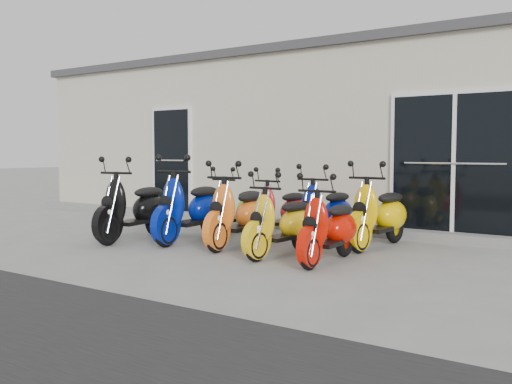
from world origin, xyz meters
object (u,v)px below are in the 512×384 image
scooter_front_orange_a (239,203)px  scooter_back_yellow (379,204)px  scooter_front_black (134,198)px  scooter_front_orange_b (281,213)px  scooter_back_red (281,202)px  scooter_back_green (238,200)px  scooter_front_blue (190,198)px  scooter_back_blue (326,203)px  scooter_front_red (329,218)px

scooter_front_orange_a → scooter_back_yellow: size_ratio=1.00×
scooter_front_black → scooter_front_orange_b: (2.62, 0.12, -0.09)m
scooter_back_red → scooter_front_orange_a: bearing=-84.9°
scooter_back_yellow → scooter_front_orange_a: bearing=-144.5°
scooter_back_green → scooter_back_yellow: (2.56, -0.08, 0.06)m
scooter_front_orange_b → scooter_back_red: 1.65m
scooter_front_blue → scooter_back_red: bearing=44.6°
scooter_front_blue → scooter_front_orange_b: scooter_front_blue is taller
scooter_back_green → scooter_back_yellow: size_ratio=0.90×
scooter_front_blue → scooter_front_black: bearing=-160.8°
scooter_front_orange_a → scooter_back_green: (-0.83, 1.13, -0.06)m
scooter_front_black → scooter_front_blue: (0.82, 0.39, 0.01)m
scooter_front_orange_a → scooter_front_black: bearing=-171.9°
scooter_front_orange_b → scooter_back_green: 2.24m
scooter_back_blue → scooter_back_red: bearing=-179.1°
scooter_front_orange_a → scooter_back_green: scooter_front_orange_a is taller
scooter_front_orange_b → scooter_back_blue: bearing=96.3°
scooter_front_black → scooter_front_red: (3.36, 0.05, -0.09)m
scooter_back_green → scooter_back_blue: scooter_back_blue is taller
scooter_front_red → scooter_front_black: bearing=179.3°
scooter_front_orange_a → scooter_back_blue: (0.85, 1.09, -0.03)m
scooter_back_green → scooter_back_yellow: bearing=3.2°
scooter_front_red → scooter_back_green: (-2.47, 1.48, 0.00)m
scooter_front_black → scooter_front_blue: scooter_front_blue is taller
scooter_front_orange_a → scooter_front_red: bearing=-17.4°
scooter_front_blue → scooter_front_orange_b: (1.80, -0.27, -0.10)m
scooter_front_blue → scooter_back_yellow: 2.83m
scooter_front_orange_a → scooter_front_orange_b: scooter_front_orange_a is taller
scooter_front_orange_a → scooter_back_blue: bearing=46.7°
scooter_back_red → scooter_back_green: bearing=-173.3°
scooter_back_yellow → scooter_front_red: bearing=-89.2°
scooter_front_orange_a → scooter_front_red: 1.68m
scooter_front_blue → scooter_back_blue: bearing=26.0°
scooter_front_black → scooter_back_red: (1.75, 1.53, -0.09)m
scooter_front_blue → scooter_front_red: scooter_front_blue is taller
scooter_front_black → scooter_back_blue: (2.57, 1.49, -0.05)m
scooter_front_orange_a → scooter_back_red: size_ratio=1.10×
scooter_back_green → scooter_front_black: bearing=-114.9°
scooter_back_blue → scooter_back_yellow: (0.87, -0.04, 0.03)m
scooter_back_blue → scooter_front_black: bearing=-146.0°
scooter_front_orange_a → scooter_back_red: scooter_front_orange_a is taller
scooter_front_red → scooter_back_blue: bearing=117.1°
scooter_front_orange_b → scooter_front_red: size_ratio=1.00×
scooter_front_black → scooter_front_orange_a: scooter_front_black is taller
scooter_back_red → scooter_back_blue: 0.82m
scooter_front_blue → scooter_back_red: (0.93, 1.14, -0.10)m
scooter_front_orange_b → scooter_back_yellow: bearing=62.6°
scooter_front_orange_a → scooter_front_red: size_ratio=1.12×
scooter_back_green → scooter_front_blue: bearing=-88.2°
scooter_back_blue → scooter_back_yellow: scooter_back_yellow is taller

